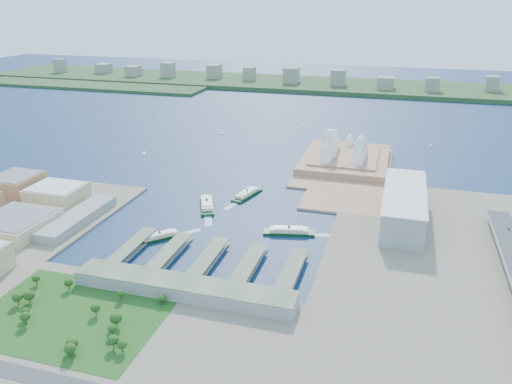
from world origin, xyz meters
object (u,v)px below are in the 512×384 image
(opera_house, at_px, (346,144))
(ferry_b, at_px, (247,193))
(ferry_d, at_px, (289,230))
(car_c, at_px, (509,229))
(toaster_building, at_px, (403,206))
(ferry_c, at_px, (160,235))
(ferry_a, at_px, (207,203))

(opera_house, height_order, ferry_b, opera_house)
(ferry_d, height_order, car_c, car_c)
(toaster_building, height_order, ferry_d, toaster_building)
(toaster_building, relative_size, ferry_b, 2.80)
(ferry_c, relative_size, car_c, 10.31)
(toaster_building, height_order, car_c, toaster_building)
(ferry_d, xyz_separation_m, car_c, (228.57, 46.79, 10.22))
(opera_house, bearing_deg, ferry_b, -121.70)
(ferry_a, bearing_deg, toaster_building, -18.17)
(opera_house, relative_size, toaster_building, 1.16)
(toaster_building, relative_size, car_c, 31.47)
(ferry_a, distance_m, ferry_d, 124.25)
(ferry_d, distance_m, car_c, 233.53)
(ferry_a, height_order, ferry_d, ferry_a)
(ferry_a, bearing_deg, ferry_c, -122.90)
(ferry_c, distance_m, car_c, 373.50)
(ferry_a, relative_size, car_c, 12.40)
(ferry_b, distance_m, ferry_c, 154.81)
(ferry_d, bearing_deg, toaster_building, -72.71)
(car_c, bearing_deg, ferry_b, 171.28)
(opera_house, distance_m, car_c, 297.70)
(ferry_b, xyz_separation_m, car_c, (306.33, -46.99, 10.34))
(ferry_a, bearing_deg, ferry_d, -45.12)
(opera_house, bearing_deg, ferry_c, -116.82)
(toaster_building, distance_m, car_c, 111.08)
(opera_house, bearing_deg, toaster_building, -65.77)
(ferry_b, height_order, ferry_c, ferry_b)
(opera_house, height_order, toaster_building, opera_house)
(opera_house, distance_m, ferry_c, 358.41)
(ferry_c, bearing_deg, ferry_a, -55.57)
(ferry_a, xyz_separation_m, ferry_b, (37.71, 47.91, -0.55))
(ferry_b, bearing_deg, ferry_a, -112.90)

